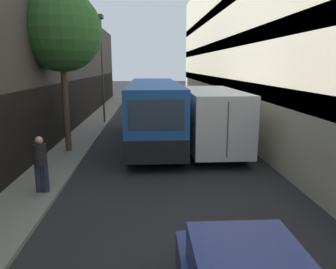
# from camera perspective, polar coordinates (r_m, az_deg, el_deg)

# --- Properties ---
(ground_plane) EXTENTS (150.00, 150.00, 0.00)m
(ground_plane) POSITION_cam_1_polar(r_m,az_deg,el_deg) (13.99, -0.26, -4.75)
(ground_plane) COLOR #232326
(sidewalk_left) EXTENTS (1.78, 60.00, 0.12)m
(sidewalk_left) POSITION_cam_1_polar(r_m,az_deg,el_deg) (14.45, -18.40, -4.57)
(sidewalk_left) COLOR gray
(sidewalk_left) RESTS_ON ground_plane
(building_left_shopfront) EXTENTS (2.40, 60.00, 7.79)m
(building_left_shopfront) POSITION_cam_1_polar(r_m,az_deg,el_deg) (14.58, -26.98, 8.77)
(building_left_shopfront) COLOR #423D38
(building_left_shopfront) RESTS_ON ground_plane
(building_right_apartment) EXTENTS (2.40, 60.00, 11.47)m
(building_right_apartment) POSITION_cam_1_polar(r_m,az_deg,el_deg) (14.81, 21.98, 17.67)
(building_right_apartment) COLOR #B7AD93
(building_right_apartment) RESTS_ON ground_plane
(bus) EXTENTS (2.48, 10.74, 3.17)m
(bus) POSITION_cam_1_polar(r_m,az_deg,el_deg) (17.15, -2.46, 4.06)
(bus) COLOR #1E519E
(bus) RESTS_ON ground_plane
(box_truck) EXTENTS (2.38, 8.92, 2.91)m
(box_truck) POSITION_cam_1_polar(r_m,az_deg,el_deg) (16.57, 6.86, 3.43)
(box_truck) COLOR silver
(box_truck) RESTS_ON ground_plane
(pedestrian) EXTENTS (0.41, 0.40, 1.78)m
(pedestrian) POSITION_cam_1_polar(r_m,az_deg,el_deg) (10.87, -21.29, -4.56)
(pedestrian) COLOR #23283D
(pedestrian) RESTS_ON sidewalk_left
(street_lamp) EXTENTS (0.36, 0.80, 7.18)m
(street_lamp) POSITION_cam_1_polar(r_m,az_deg,el_deg) (23.21, -11.49, 14.27)
(street_lamp) COLOR #38383D
(street_lamp) RESTS_ON sidewalk_left
(street_tree_left) EXTENTS (3.54, 3.54, 7.14)m
(street_tree_left) POSITION_cam_1_polar(r_m,az_deg,el_deg) (15.61, -18.11, 16.69)
(street_tree_left) COLOR #4C3823
(street_tree_left) RESTS_ON sidewalk_left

